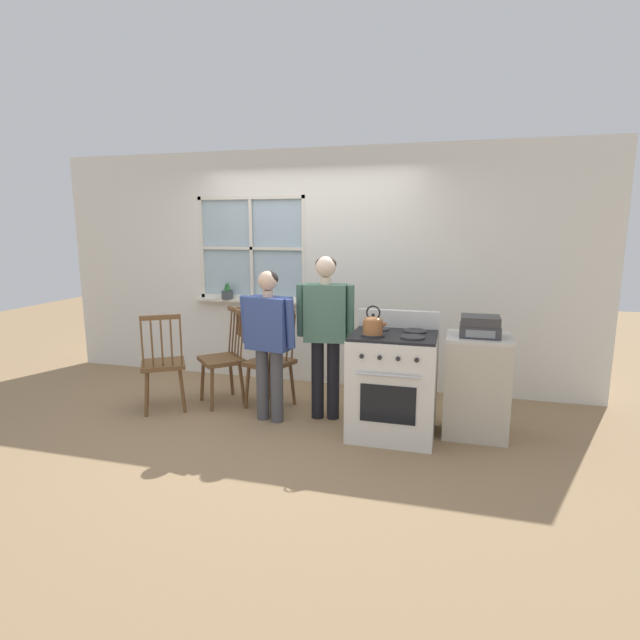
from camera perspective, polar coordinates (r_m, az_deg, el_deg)
ground_plane at (r=4.83m, az=-5.65°, el=-11.80°), size 16.00×16.00×0.00m
wall_back at (r=5.80m, az=-0.43°, el=5.63°), size 6.40×0.16×2.70m
chair_by_window at (r=5.33m, az=-11.00°, el=-4.49°), size 0.58×0.58×1.00m
chair_near_wall at (r=5.28m, az=-17.49°, el=-4.94°), size 0.57×0.56×1.00m
chair_center_cluster at (r=5.12m, az=-5.59°, el=-4.94°), size 0.51×0.53×1.00m
person_elderly_left at (r=4.69m, az=-5.89°, el=-1.50°), size 0.57×0.28×1.44m
person_teen_center at (r=4.70m, az=0.63°, el=-0.33°), size 0.55×0.26×1.57m
stove at (r=4.48m, az=8.33°, el=-7.20°), size 0.74×0.68×1.08m
kettle at (r=4.24m, az=6.09°, el=-0.49°), size 0.21×0.17×0.25m
potted_plant at (r=6.13m, az=-10.55°, el=3.11°), size 0.13×0.13×0.23m
handbag at (r=5.32m, az=-8.74°, el=-0.39°), size 0.25×0.25×0.31m
side_counter at (r=4.68m, az=17.43°, el=-7.14°), size 0.55×0.50×0.90m
stereo at (r=4.52m, az=17.82°, el=-0.71°), size 0.34×0.29×0.18m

